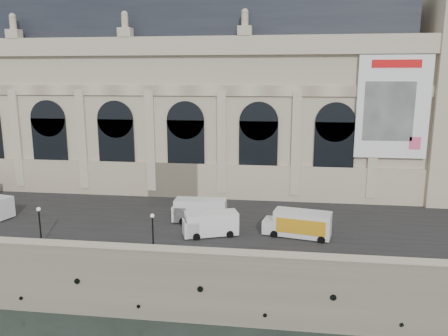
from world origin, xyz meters
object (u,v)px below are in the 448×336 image
object	(u,v)px
van_b	(208,224)
van_c	(197,210)
lamp_left	(40,227)
lamp_right	(153,233)
box_truck	(298,224)

from	to	relation	value
van_b	van_c	xyz separation A→B (m)	(-2.03, 4.38, 0.09)
van_c	lamp_left	size ratio (longest dim) A/B	1.54
van_c	lamp_right	world-z (taller)	lamp_right
lamp_right	van_c	bearing A→B (deg)	75.21
van_c	lamp_left	xyz separation A→B (m)	(-14.27, -9.34, 0.61)
van_c	box_truck	distance (m)	12.11
box_truck	lamp_left	size ratio (longest dim) A/B	1.82
van_c	box_truck	bearing A→B (deg)	-16.30
van_b	lamp_left	world-z (taller)	lamp_left
van_b	box_truck	xyz separation A→B (m)	(9.60, 0.98, 0.12)
box_truck	van_c	bearing A→B (deg)	163.70
lamp_left	van_b	bearing A→B (deg)	16.93
van_b	lamp_right	xyz separation A→B (m)	(-4.54, -5.15, 0.64)
lamp_right	box_truck	bearing A→B (deg)	23.43
box_truck	lamp_left	world-z (taller)	lamp_left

